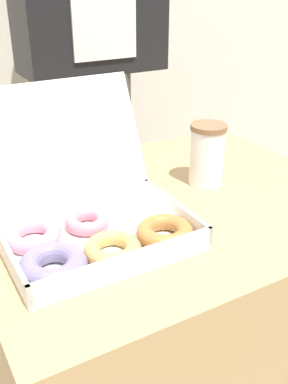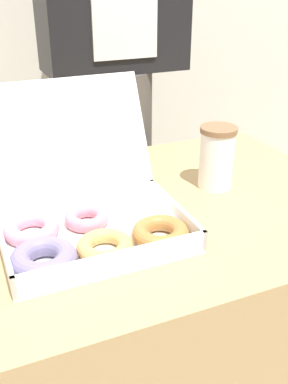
{
  "view_description": "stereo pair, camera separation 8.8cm",
  "coord_description": "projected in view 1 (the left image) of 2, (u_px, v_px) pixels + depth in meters",
  "views": [
    {
      "loc": [
        -0.48,
        -0.74,
        1.21
      ],
      "look_at": [
        -0.09,
        -0.06,
        0.81
      ],
      "focal_mm": 42.0,
      "sensor_mm": 36.0,
      "label": 1
    },
    {
      "loc": [
        -0.4,
        -0.78,
        1.21
      ],
      "look_at": [
        -0.09,
        -0.06,
        0.81
      ],
      "focal_mm": 42.0,
      "sensor_mm": 36.0,
      "label": 2
    }
  ],
  "objects": [
    {
      "name": "donut_box",
      "position": [
        87.0,
        223.0,
        0.83
      ],
      "size": [
        0.36,
        0.36,
        0.26
      ],
      "color": "white",
      "rests_on": "table"
    },
    {
      "name": "person_customer",
      "position": [
        92.0,
        69.0,
        1.33
      ],
      "size": [
        0.41,
        0.23,
        1.73
      ],
      "color": "#4C4742",
      "rests_on": "ground_plane"
    },
    {
      "name": "table",
      "position": [
        162.0,
        328.0,
        1.16
      ],
      "size": [
        0.84,
        0.67,
        0.74
      ],
      "color": "tan",
      "rests_on": "ground_plane"
    },
    {
      "name": "coffee_cup",
      "position": [
        207.0,
        154.0,
        1.05
      ],
      "size": [
        0.08,
        0.08,
        0.15
      ],
      "color": "white",
      "rests_on": "table"
    }
  ]
}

